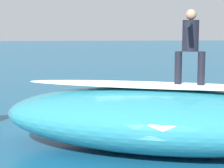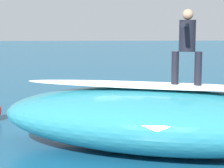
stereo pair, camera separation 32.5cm
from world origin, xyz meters
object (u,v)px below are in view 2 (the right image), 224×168
object	(u,v)px
surfer_paddling	(69,102)
surfer_riding	(187,41)
surfboard_riding	(186,87)
surfboard_paddling	(65,108)

from	to	relation	value
surfer_paddling	surfer_riding	bearing A→B (deg)	108.46
surfboard_riding	surfboard_paddling	size ratio (longest dim) A/B	0.90
surfer_riding	surfboard_paddling	distance (m)	5.75
surfer_riding	surfboard_paddling	xyz separation A→B (m)	(2.62, -4.62, -2.19)
surfer_paddling	surfboard_riding	bearing A→B (deg)	108.46
surfer_riding	surfer_paddling	world-z (taller)	surfer_riding
surfboard_paddling	surfer_paddling	xyz separation A→B (m)	(-0.12, -0.02, 0.16)
surfer_riding	surfboard_riding	bearing A→B (deg)	125.08
surfer_riding	surfboard_paddling	size ratio (longest dim) A/B	0.61
surfer_riding	surfer_paddling	bearing A→B (deg)	-40.67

